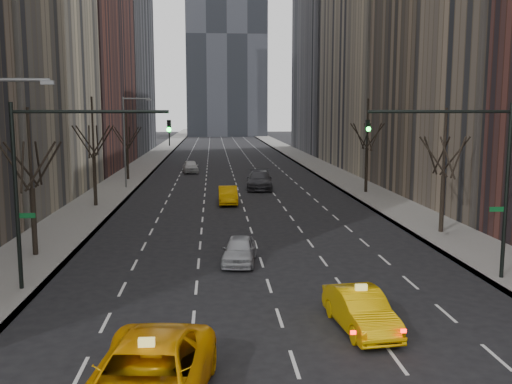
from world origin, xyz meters
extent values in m
cube|color=slate|center=(-12.25, 70.00, 0.07)|extent=(4.50, 320.00, 0.15)
cube|color=slate|center=(12.25, 70.00, 0.07)|extent=(4.50, 320.00, 0.15)
cube|color=brown|center=(-21.50, 66.00, 22.00)|extent=(14.00, 28.00, 44.00)
cylinder|color=black|center=(-12.00, 18.00, 1.93)|extent=(0.28, 0.28, 3.57)
cylinder|color=black|center=(-12.00, 18.00, 5.84)|extent=(0.16, 0.16, 4.25)
cylinder|color=black|center=(-11.85, 18.85, 4.95)|extent=(0.42, 1.80, 2.52)
cylinder|color=black|center=(-11.19, 18.29, 4.95)|extent=(1.74, 0.72, 2.52)
cylinder|color=black|center=(-11.34, 17.45, 4.95)|extent=(1.46, 1.25, 2.52)
cylinder|color=black|center=(-12.15, 17.15, 4.95)|extent=(0.42, 1.80, 2.52)
cylinder|color=black|center=(-12.81, 17.71, 4.95)|extent=(1.74, 0.72, 2.52)
cylinder|color=black|center=(-12.66, 18.55, 4.95)|extent=(1.46, 1.25, 2.52)
cylinder|color=black|center=(-12.00, 34.00, 2.15)|extent=(0.28, 0.28, 3.99)
cylinder|color=black|center=(-12.00, 34.00, 6.52)|extent=(0.16, 0.16, 4.75)
cylinder|color=black|center=(-11.85, 34.85, 5.37)|extent=(0.42, 1.80, 2.52)
cylinder|color=black|center=(-11.19, 34.29, 5.37)|extent=(1.74, 0.72, 2.52)
cylinder|color=black|center=(-11.34, 33.45, 5.37)|extent=(1.46, 1.25, 2.52)
cylinder|color=black|center=(-12.15, 33.15, 5.37)|extent=(0.42, 1.80, 2.52)
cylinder|color=black|center=(-12.81, 33.71, 5.37)|extent=(1.74, 0.72, 2.52)
cylinder|color=black|center=(-12.66, 34.55, 5.37)|extent=(1.46, 1.25, 2.52)
cylinder|color=black|center=(-12.00, 52.00, 1.83)|extent=(0.28, 0.28, 3.36)
cylinder|color=black|center=(-12.00, 52.00, 5.51)|extent=(0.16, 0.16, 4.00)
cylinder|color=black|center=(-11.85, 52.85, 4.74)|extent=(0.42, 1.80, 2.52)
cylinder|color=black|center=(-11.19, 52.29, 4.74)|extent=(1.74, 0.72, 2.52)
cylinder|color=black|center=(-11.34, 51.45, 4.74)|extent=(1.46, 1.25, 2.52)
cylinder|color=black|center=(-12.15, 51.15, 4.74)|extent=(0.42, 1.80, 2.52)
cylinder|color=black|center=(-12.81, 51.71, 4.74)|extent=(1.74, 0.72, 2.52)
cylinder|color=black|center=(-12.66, 52.55, 4.74)|extent=(1.46, 1.25, 2.52)
cylinder|color=black|center=(12.00, 22.00, 1.93)|extent=(0.28, 0.28, 3.57)
cylinder|color=black|center=(12.00, 22.00, 5.84)|extent=(0.16, 0.16, 4.25)
cylinder|color=black|center=(12.15, 22.85, 4.95)|extent=(0.42, 1.80, 2.52)
cylinder|color=black|center=(12.81, 22.29, 4.95)|extent=(1.74, 0.72, 2.52)
cylinder|color=black|center=(12.66, 21.45, 4.95)|extent=(1.46, 1.25, 2.52)
cylinder|color=black|center=(11.85, 21.15, 4.95)|extent=(0.42, 1.80, 2.52)
cylinder|color=black|center=(11.19, 21.71, 4.95)|extent=(1.74, 0.72, 2.52)
cylinder|color=black|center=(11.34, 22.55, 4.95)|extent=(1.46, 1.25, 2.52)
cylinder|color=black|center=(12.00, 40.00, 2.15)|extent=(0.28, 0.28, 3.99)
cylinder|color=black|center=(12.00, 40.00, 6.52)|extent=(0.16, 0.16, 4.75)
cylinder|color=black|center=(12.15, 40.85, 5.37)|extent=(0.42, 1.80, 2.52)
cylinder|color=black|center=(12.81, 40.29, 5.37)|extent=(1.74, 0.72, 2.52)
cylinder|color=black|center=(12.66, 39.45, 5.37)|extent=(1.46, 1.25, 2.52)
cylinder|color=black|center=(11.85, 39.15, 5.37)|extent=(0.42, 1.80, 2.52)
cylinder|color=black|center=(11.19, 39.71, 5.37)|extent=(1.74, 0.72, 2.52)
cylinder|color=black|center=(11.34, 40.55, 5.37)|extent=(1.46, 1.25, 2.52)
cylinder|color=black|center=(-10.80, 12.00, 4.15)|extent=(0.18, 0.18, 8.00)
cylinder|color=black|center=(-7.55, 12.00, 7.75)|extent=(6.50, 0.14, 0.14)
imported|color=black|center=(-4.30, 12.00, 6.85)|extent=(0.18, 0.22, 1.10)
sphere|color=#0CFF33|center=(-4.30, 11.82, 7.00)|extent=(0.20, 0.20, 0.20)
cube|color=#0C5926|center=(-10.40, 12.00, 3.35)|extent=(0.70, 0.04, 0.22)
cylinder|color=black|center=(10.80, 12.00, 4.15)|extent=(0.18, 0.18, 8.00)
cylinder|color=black|center=(7.55, 12.00, 7.75)|extent=(6.50, 0.14, 0.14)
imported|color=black|center=(4.30, 12.00, 6.85)|extent=(0.18, 0.22, 1.10)
sphere|color=#0CFF33|center=(4.30, 11.82, 7.00)|extent=(0.20, 0.20, 0.20)
cube|color=#0C5926|center=(10.40, 12.00, 3.35)|extent=(0.70, 0.04, 0.22)
cylinder|color=slate|center=(-9.90, 10.00, 8.95)|extent=(2.60, 0.14, 0.14)
cube|color=slate|center=(-8.70, 10.00, 8.85)|extent=(0.50, 0.22, 0.15)
cylinder|color=slate|center=(-11.20, 45.00, 4.65)|extent=(0.16, 0.16, 9.00)
cylinder|color=slate|center=(-9.90, 45.00, 8.95)|extent=(2.60, 0.14, 0.14)
cube|color=slate|center=(-8.70, 45.00, 8.85)|extent=(0.50, 0.22, 0.15)
imported|color=#F8A705|center=(-4.22, 1.40, 0.91)|extent=(3.75, 6.88, 1.83)
imported|color=#E3A904|center=(2.76, 6.64, 0.73)|extent=(2.03, 4.56, 1.45)
imported|color=#9D9FA5|center=(-1.14, 15.99, 0.69)|extent=(2.13, 4.22, 1.38)
imported|color=#D79304|center=(-1.22, 34.87, 0.74)|extent=(1.60, 4.48, 1.47)
imported|color=#333238|center=(2.18, 43.82, 0.89)|extent=(2.97, 6.34, 1.79)
imported|color=silver|center=(-5.27, 59.37, 0.78)|extent=(2.26, 4.75, 1.57)
camera|label=1|loc=(-2.46, -12.59, 7.80)|focal=40.00mm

